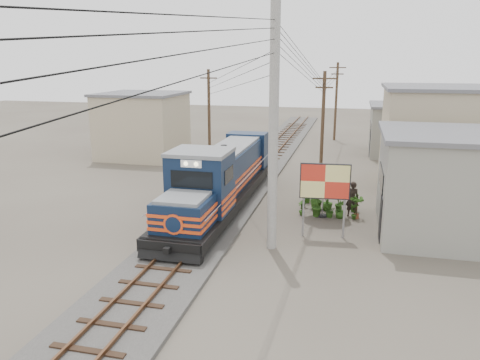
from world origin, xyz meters
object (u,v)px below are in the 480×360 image
(locomotive, at_px, (221,180))
(vendor, at_px, (352,199))
(billboard, at_px, (325,183))
(market_umbrella, at_px, (324,172))

(locomotive, distance_m, vendor, 6.80)
(billboard, relative_size, market_umbrella, 1.14)
(billboard, distance_m, market_umbrella, 2.85)
(billboard, distance_m, vendor, 3.84)
(billboard, height_order, vendor, billboard)
(market_umbrella, height_order, vendor, market_umbrella)
(billboard, bearing_deg, market_umbrella, 89.50)
(market_umbrella, bearing_deg, vendor, 17.16)
(locomotive, relative_size, billboard, 4.37)
(market_umbrella, bearing_deg, locomotive, -179.87)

